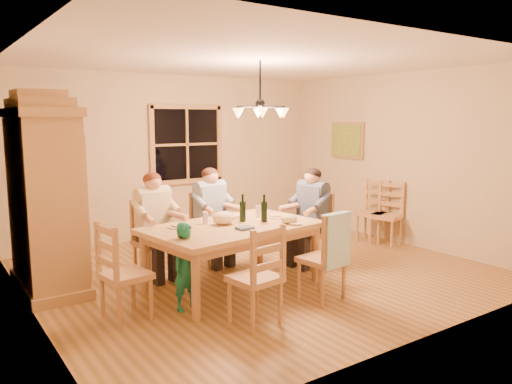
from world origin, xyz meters
TOP-DOWN VIEW (x-y plane):
  - floor at (0.00, 0.00)m, footprint 5.50×5.50m
  - ceiling at (0.00, 0.00)m, footprint 5.50×5.00m
  - wall_back at (0.00, 2.50)m, footprint 5.50×0.02m
  - wall_left at (-2.75, 0.00)m, footprint 0.02×5.00m
  - wall_right at (2.75, 0.00)m, footprint 0.02×5.00m
  - window at (0.20, 2.47)m, footprint 1.30×0.06m
  - painting at (2.71, 1.20)m, footprint 0.06×0.78m
  - chandelier at (-0.00, 0.00)m, footprint 0.77×0.68m
  - armoire at (-2.42, 0.84)m, footprint 0.66×1.40m
  - dining_table at (-0.64, -0.36)m, footprint 2.12×1.46m
  - chair_far_left at (-1.25, 0.50)m, footprint 0.49×0.47m
  - chair_far_right at (-0.38, 0.61)m, footprint 0.49×0.47m
  - chair_near_left at (-1.00, -1.36)m, footprint 0.49×0.47m
  - chair_near_right at (-0.02, -1.22)m, footprint 0.49×0.47m
  - chair_end_left at (-2.00, -0.55)m, footprint 0.47×0.49m
  - chair_end_right at (0.72, -0.18)m, footprint 0.47×0.49m
  - adult_woman at (-1.25, 0.50)m, footprint 0.43×0.47m
  - adult_plaid_man at (-0.38, 0.61)m, footprint 0.43×0.47m
  - adult_slate_man at (0.72, -0.18)m, footprint 0.47×0.43m
  - towel at (0.00, -1.41)m, footprint 0.39×0.15m
  - wine_bottle_a at (-0.43, -0.26)m, footprint 0.08×0.08m
  - wine_bottle_b at (-0.23, -0.42)m, footprint 0.08×0.08m
  - plate_woman at (-1.22, -0.14)m, footprint 0.26×0.26m
  - plate_plaid at (-0.41, -0.05)m, footprint 0.26×0.26m
  - plate_slate at (0.03, -0.30)m, footprint 0.26×0.26m
  - wine_glass_a at (-0.87, -0.12)m, footprint 0.06×0.06m
  - wine_glass_b at (-0.12, -0.13)m, footprint 0.06×0.06m
  - cap at (-0.04, -0.65)m, footprint 0.20×0.20m
  - napkin at (-0.65, -0.64)m, footprint 0.20×0.16m
  - cloth_bundle at (-0.71, -0.28)m, footprint 0.28×0.22m
  - child at (-1.39, -0.66)m, footprint 0.38×0.29m
  - chair_spare_front at (2.45, 0.03)m, footprint 0.54×0.55m
  - chair_spare_back at (2.45, 0.32)m, footprint 0.55×0.56m

SIDE VIEW (x-z plane):
  - floor at x=0.00m, z-range 0.00..0.00m
  - chair_far_left at x=-1.25m, z-range -0.19..0.80m
  - chair_far_right at x=-0.38m, z-range -0.19..0.80m
  - chair_near_left at x=-1.00m, z-range -0.19..0.80m
  - chair_near_right at x=-0.02m, z-range -0.19..0.80m
  - chair_end_left at x=-2.00m, z-range -0.19..0.80m
  - chair_end_right at x=0.72m, z-range -0.19..0.80m
  - chair_spare_front at x=2.45m, z-range -0.19..0.80m
  - chair_spare_back at x=2.45m, z-range -0.19..0.80m
  - child at x=-1.39m, z-range 0.00..0.93m
  - dining_table at x=-0.64m, z-range 0.28..1.04m
  - towel at x=0.00m, z-range 0.41..0.99m
  - plate_woman at x=-1.22m, z-range 0.76..0.78m
  - plate_plaid at x=-0.41m, z-range 0.76..0.78m
  - plate_slate at x=0.03m, z-range 0.76..0.78m
  - napkin at x=-0.65m, z-range 0.76..0.79m
  - cap at x=-0.04m, z-range 0.76..0.87m
  - wine_glass_a at x=-0.87m, z-range 0.76..0.90m
  - wine_glass_b at x=-0.12m, z-range 0.76..0.90m
  - cloth_bundle at x=-0.71m, z-range 0.76..0.91m
  - adult_woman at x=-1.25m, z-range 0.40..1.28m
  - adult_plaid_man at x=-0.38m, z-range 0.40..1.28m
  - adult_slate_man at x=0.72m, z-range 0.40..1.28m
  - wine_bottle_a at x=-0.43m, z-range 0.76..1.09m
  - wine_bottle_b at x=-0.23m, z-range 0.76..1.09m
  - armoire at x=-2.42m, z-range -0.09..2.21m
  - wall_back at x=0.00m, z-range 0.00..2.70m
  - wall_left at x=-2.75m, z-range 0.00..2.70m
  - wall_right at x=2.75m, z-range 0.00..2.70m
  - window at x=0.20m, z-range 0.90..2.20m
  - painting at x=2.71m, z-range 1.28..1.92m
  - chandelier at x=0.00m, z-range 1.72..2.43m
  - ceiling at x=0.00m, z-range 2.69..2.71m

